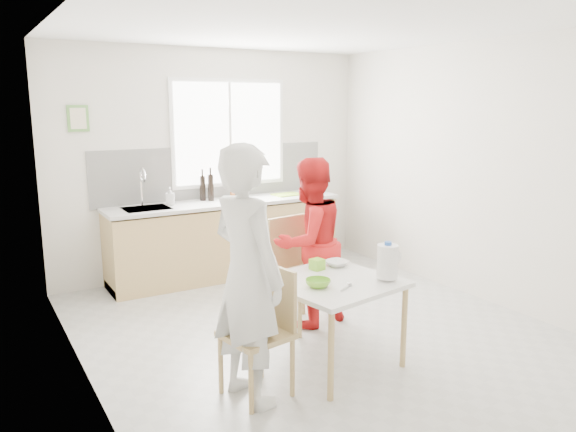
# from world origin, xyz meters

# --- Properties ---
(ground) EXTENTS (4.50, 4.50, 0.00)m
(ground) POSITION_xyz_m (0.00, 0.00, 0.00)
(ground) COLOR #B7B7B2
(ground) RESTS_ON ground
(room_shell) EXTENTS (4.50, 4.50, 4.50)m
(room_shell) POSITION_xyz_m (0.00, 0.00, 1.64)
(room_shell) COLOR silver
(room_shell) RESTS_ON ground
(window) EXTENTS (1.50, 0.06, 1.30)m
(window) POSITION_xyz_m (0.20, 2.23, 1.70)
(window) COLOR white
(window) RESTS_ON room_shell
(backsplash) EXTENTS (3.00, 0.02, 0.65)m
(backsplash) POSITION_xyz_m (0.00, 2.24, 1.23)
(backsplash) COLOR white
(backsplash) RESTS_ON room_shell
(picture_frame) EXTENTS (0.22, 0.03, 0.28)m
(picture_frame) POSITION_xyz_m (-1.55, 2.23, 1.90)
(picture_frame) COLOR #5E9C46
(picture_frame) RESTS_ON room_shell
(kitchen_counter) EXTENTS (2.84, 0.64, 1.37)m
(kitchen_counter) POSITION_xyz_m (-0.00, 1.95, 0.42)
(kitchen_counter) COLOR tan
(kitchen_counter) RESTS_ON ground
(dining_table) EXTENTS (1.06, 1.06, 0.70)m
(dining_table) POSITION_xyz_m (-0.26, -0.65, 0.63)
(dining_table) COLOR white
(dining_table) RESTS_ON ground
(chair_left) EXTENTS (0.49, 0.49, 0.92)m
(chair_left) POSITION_xyz_m (-0.93, -0.77, 0.51)
(chair_left) COLOR tan
(chair_left) RESTS_ON ground
(chair_far) EXTENTS (0.54, 0.54, 1.02)m
(chair_far) POSITION_xyz_m (-0.06, 0.22, 0.56)
(chair_far) COLOR tan
(chair_far) RESTS_ON ground
(person_white) EXTENTS (0.54, 0.72, 1.81)m
(person_white) POSITION_xyz_m (-1.07, -0.79, 0.91)
(person_white) COLOR white
(person_white) RESTS_ON ground
(person_red) EXTENTS (0.86, 0.72, 1.58)m
(person_red) POSITION_xyz_m (0.04, 0.16, 0.79)
(person_red) COLOR red
(person_red) RESTS_ON ground
(bowl_green) EXTENTS (0.22, 0.22, 0.06)m
(bowl_green) POSITION_xyz_m (-0.45, -0.74, 0.73)
(bowl_green) COLOR #6EB92A
(bowl_green) RESTS_ON dining_table
(bowl_white) EXTENTS (0.22, 0.22, 0.05)m
(bowl_white) POSITION_xyz_m (-0.01, -0.35, 0.73)
(bowl_white) COLOR white
(bowl_white) RESTS_ON dining_table
(milk_jug) EXTENTS (0.23, 0.16, 0.29)m
(milk_jug) POSITION_xyz_m (0.10, -0.87, 0.86)
(milk_jug) COLOR white
(milk_jug) RESTS_ON dining_table
(green_box) EXTENTS (0.12, 0.12, 0.09)m
(green_box) POSITION_xyz_m (-0.21, -0.36, 0.75)
(green_box) COLOR #81CE2F
(green_box) RESTS_ON dining_table
(spoon) EXTENTS (0.14, 0.09, 0.01)m
(spoon) POSITION_xyz_m (-0.31, -0.88, 0.71)
(spoon) COLOR #A5A5AA
(spoon) RESTS_ON dining_table
(cutting_board) EXTENTS (0.36, 0.27, 0.01)m
(cutting_board) POSITION_xyz_m (0.86, 1.95, 0.93)
(cutting_board) COLOR #90C12C
(cutting_board) RESTS_ON kitchen_counter
(wine_bottle_a) EXTENTS (0.07, 0.07, 0.32)m
(wine_bottle_a) POSITION_xyz_m (-0.14, 2.04, 1.08)
(wine_bottle_a) COLOR black
(wine_bottle_a) RESTS_ON kitchen_counter
(wine_bottle_b) EXTENTS (0.07, 0.07, 0.30)m
(wine_bottle_b) POSITION_xyz_m (-0.22, 2.10, 1.07)
(wine_bottle_b) COLOR black
(wine_bottle_b) RESTS_ON kitchen_counter
(jar_amber) EXTENTS (0.06, 0.06, 0.16)m
(jar_amber) POSITION_xyz_m (0.16, 2.08, 1.00)
(jar_amber) COLOR brown
(jar_amber) RESTS_ON kitchen_counter
(soap_bottle) EXTENTS (0.12, 0.12, 0.20)m
(soap_bottle) POSITION_xyz_m (-0.65, 2.02, 1.02)
(soap_bottle) COLOR #999999
(soap_bottle) RESTS_ON kitchen_counter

